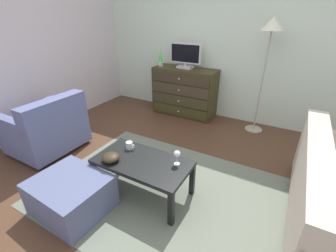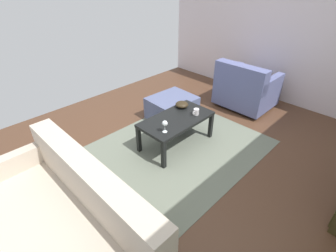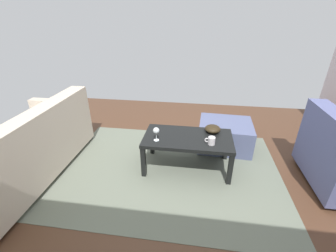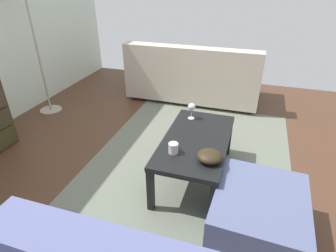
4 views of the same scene
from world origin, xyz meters
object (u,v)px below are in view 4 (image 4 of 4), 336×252
(coffee_table, at_px, (196,144))
(couch_large, at_px, (194,77))
(wine_glass, at_px, (192,107))
(bowl_decorative, at_px, (209,156))
(ottoman, at_px, (258,216))
(mug, at_px, (173,148))

(coffee_table, bearing_deg, couch_large, 13.51)
(wine_glass, distance_m, bowl_decorative, 0.69)
(bowl_decorative, distance_m, ottoman, 0.52)
(coffee_table, bearing_deg, mug, 154.18)
(coffee_table, xyz_separation_m, wine_glass, (0.34, 0.13, 0.17))
(wine_glass, bearing_deg, couch_large, 11.82)
(mug, relative_size, couch_large, 0.06)
(wine_glass, xyz_separation_m, bowl_decorative, (-0.62, -0.29, -0.07))
(wine_glass, height_order, ottoman, wine_glass)
(couch_large, xyz_separation_m, ottoman, (-2.27, -0.98, -0.14))
(bowl_decorative, relative_size, ottoman, 0.26)
(ottoman, bearing_deg, couch_large, 23.39)
(coffee_table, xyz_separation_m, mug, (-0.26, 0.12, 0.09))
(couch_large, bearing_deg, wine_glass, -168.18)
(couch_large, bearing_deg, coffee_table, -166.49)
(mug, relative_size, bowl_decorative, 0.62)
(ottoman, bearing_deg, bowl_decorative, 62.68)
(wine_glass, bearing_deg, mug, -179.76)
(mug, xyz_separation_m, bowl_decorative, (-0.02, -0.28, -0.00))
(wine_glass, relative_size, ottoman, 0.22)
(coffee_table, relative_size, bowl_decorative, 5.47)
(bowl_decorative, xyz_separation_m, couch_large, (2.06, 0.59, -0.14))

